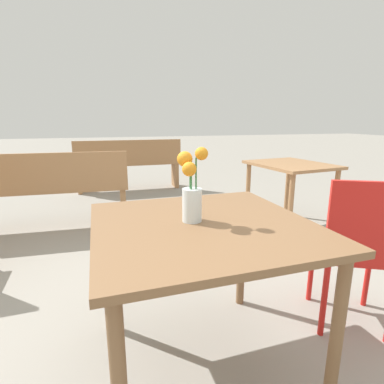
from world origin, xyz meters
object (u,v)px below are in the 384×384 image
object	(u,v)px
table_front	(203,242)
bench_far	(129,163)
cafe_chair	(359,245)
table_back	(290,174)
bench_middle	(43,189)
flower_vase	(192,193)

from	to	relation	value
table_front	bench_far	world-z (taller)	bench_far
cafe_chair	table_back	bearing A→B (deg)	68.13
bench_middle	flower_vase	bearing A→B (deg)	-65.62
cafe_chair	bench_middle	bearing A→B (deg)	131.24
flower_vase	bench_middle	distance (m)	2.40
bench_far	table_back	bearing A→B (deg)	-57.68
flower_vase	bench_middle	size ratio (longest dim) A/B	0.19
bench_far	cafe_chair	bearing A→B (deg)	-77.28
flower_vase	cafe_chair	bearing A→B (deg)	-1.59
table_front	bench_middle	world-z (taller)	bench_middle
cafe_chair	bench_far	world-z (taller)	cafe_chair
table_front	bench_middle	size ratio (longest dim) A/B	0.54
table_front	table_back	world-z (taller)	table_front
bench_middle	table_back	distance (m)	2.62
table_front	flower_vase	xyz separation A→B (m)	(-0.04, 0.03, 0.22)
bench_middle	bench_far	xyz separation A→B (m)	(1.04, 1.69, -0.00)
cafe_chair	table_back	distance (m)	1.65
table_front	table_back	xyz separation A→B (m)	(1.51, 1.53, -0.04)
cafe_chair	bench_middle	xyz separation A→B (m)	(-1.92, 2.19, -0.04)
flower_vase	bench_middle	bearing A→B (deg)	114.38
bench_far	table_back	xyz separation A→B (m)	(1.49, -2.35, 0.14)
bench_far	table_front	bearing A→B (deg)	-90.29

